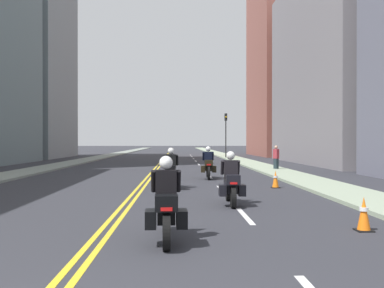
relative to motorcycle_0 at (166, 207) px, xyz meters
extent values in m
plane|color=#2D2D33|center=(-1.31, 42.69, -0.65)|extent=(264.00, 264.00, 0.00)
cube|color=gray|center=(-8.90, 42.69, -0.59)|extent=(2.25, 144.00, 0.12)
cube|color=#95A489|center=(6.29, 42.69, -0.59)|extent=(2.25, 144.00, 0.12)
cube|color=yellow|center=(-1.43, 42.69, -0.64)|extent=(0.12, 132.00, 0.01)
cube|color=yellow|center=(-1.19, 42.69, -0.64)|extent=(0.12, 132.00, 0.01)
cube|color=silver|center=(1.93, 2.69, -0.64)|extent=(0.14, 2.40, 0.01)
cube|color=silver|center=(1.93, 8.69, -0.64)|extent=(0.14, 2.40, 0.01)
cube|color=silver|center=(1.93, 14.69, -0.64)|extent=(0.14, 2.40, 0.01)
cube|color=silver|center=(1.93, 20.69, -0.64)|extent=(0.14, 2.40, 0.01)
cube|color=silver|center=(1.93, 26.69, -0.64)|extent=(0.14, 2.40, 0.01)
cube|color=silver|center=(1.93, 32.69, -0.64)|extent=(0.14, 2.40, 0.01)
cube|color=silver|center=(1.93, 38.69, -0.64)|extent=(0.14, 2.40, 0.01)
cube|color=silver|center=(1.93, 44.69, -0.64)|extent=(0.14, 2.40, 0.01)
cube|color=silver|center=(1.93, 50.69, -0.64)|extent=(0.14, 2.40, 0.01)
cube|color=gray|center=(15.47, 28.16, 7.82)|extent=(9.79, 19.93, 16.94)
cube|color=gray|center=(-16.75, 42.30, 10.05)|extent=(7.13, 12.83, 21.39)
cube|color=#2D3847|center=(-20.33, 42.30, 4.70)|extent=(0.04, 10.78, 0.90)
cube|color=#2D3847|center=(-20.33, 42.30, 10.58)|extent=(0.04, 10.78, 0.90)
cube|color=#2D3847|center=(-20.33, 42.30, 16.47)|extent=(0.04, 10.78, 0.90)
cube|color=brown|center=(15.46, 48.31, 14.89)|extent=(9.76, 14.85, 31.07)
cube|color=#2D3847|center=(20.36, 48.31, 7.12)|extent=(0.04, 12.47, 0.90)
cube|color=#2D3847|center=(20.36, 48.31, 15.67)|extent=(0.04, 12.47, 0.90)
cylinder|color=black|center=(-0.04, 0.91, -0.33)|extent=(0.16, 0.64, 0.63)
cylinder|color=black|center=(0.03, -0.67, -0.33)|extent=(0.16, 0.64, 0.63)
cube|color=silver|center=(-0.04, 0.91, 0.00)|extent=(0.15, 0.33, 0.04)
cube|color=black|center=(0.00, 0.12, -0.05)|extent=(0.37, 1.21, 0.40)
cube|color=black|center=(0.02, -0.59, 0.17)|extent=(0.41, 0.38, 0.28)
cube|color=red|center=(0.03, -0.78, 0.09)|extent=(0.20, 0.04, 0.06)
cube|color=black|center=(-0.27, -0.36, -0.15)|extent=(0.22, 0.45, 0.32)
cube|color=black|center=(0.29, -0.34, -0.15)|extent=(0.22, 0.45, 0.32)
cube|color=#B2C1CC|center=(-0.02, 0.63, 0.33)|extent=(0.36, 0.14, 0.36)
cube|color=black|center=(0.00, 0.07, 0.43)|extent=(0.41, 0.28, 0.56)
cylinder|color=black|center=(-0.25, 0.21, 0.48)|extent=(0.11, 0.28, 0.45)
cylinder|color=black|center=(0.23, 0.23, 0.48)|extent=(0.11, 0.28, 0.45)
sphere|color=white|center=(0.00, 0.10, 0.84)|extent=(0.26, 0.26, 0.26)
cylinder|color=black|center=(1.82, 5.39, -0.34)|extent=(0.15, 0.61, 0.60)
cylinder|color=black|center=(1.79, 3.89, -0.34)|extent=(0.15, 0.61, 0.60)
cube|color=silver|center=(1.82, 5.39, -0.02)|extent=(0.15, 0.32, 0.04)
cube|color=black|center=(1.81, 4.64, -0.06)|extent=(0.35, 1.14, 0.40)
cube|color=black|center=(1.79, 3.97, 0.16)|extent=(0.41, 0.37, 0.28)
cube|color=red|center=(1.79, 3.78, 0.08)|extent=(0.20, 0.03, 0.06)
cube|color=black|center=(1.52, 4.20, -0.16)|extent=(0.21, 0.44, 0.32)
cube|color=black|center=(2.08, 4.19, -0.16)|extent=(0.21, 0.44, 0.32)
cube|color=#B2C1CC|center=(1.82, 5.12, 0.32)|extent=(0.36, 0.13, 0.36)
cube|color=black|center=(1.81, 4.59, 0.41)|extent=(0.41, 0.27, 0.55)
cylinder|color=black|center=(1.57, 4.75, 0.46)|extent=(0.11, 0.28, 0.45)
cylinder|color=black|center=(2.05, 4.73, 0.46)|extent=(0.11, 0.28, 0.45)
sphere|color=white|center=(1.81, 4.62, 0.83)|extent=(0.26, 0.26, 0.26)
cylinder|color=black|center=(-0.04, 9.76, -0.32)|extent=(0.15, 0.66, 0.66)
cylinder|color=black|center=(-0.09, 8.21, -0.32)|extent=(0.15, 0.66, 0.66)
cube|color=silver|center=(-0.04, 9.76, 0.03)|extent=(0.15, 0.32, 0.04)
cube|color=black|center=(-0.06, 8.99, -0.04)|extent=(0.36, 1.18, 0.40)
cube|color=black|center=(-0.08, 8.29, 0.18)|extent=(0.41, 0.37, 0.28)
cube|color=red|center=(-0.09, 8.10, 0.10)|extent=(0.20, 0.04, 0.06)
cube|color=black|center=(-0.36, 8.53, -0.14)|extent=(0.21, 0.45, 0.32)
cube|color=black|center=(0.20, 8.51, -0.14)|extent=(0.21, 0.45, 0.32)
cube|color=#B2C1CC|center=(-0.04, 9.48, 0.34)|extent=(0.36, 0.13, 0.36)
cube|color=black|center=(-0.06, 8.94, 0.45)|extent=(0.41, 0.27, 0.57)
cylinder|color=black|center=(-0.30, 9.09, 0.50)|extent=(0.11, 0.28, 0.45)
cylinder|color=black|center=(0.18, 9.08, 0.50)|extent=(0.11, 0.28, 0.45)
sphere|color=white|center=(-0.06, 8.97, 0.87)|extent=(0.26, 0.26, 0.26)
cylinder|color=black|center=(1.78, 14.23, -0.31)|extent=(0.13, 0.68, 0.68)
cylinder|color=black|center=(1.73, 12.66, -0.31)|extent=(0.13, 0.68, 0.68)
cube|color=silver|center=(1.78, 14.23, 0.05)|extent=(0.15, 0.32, 0.04)
cube|color=black|center=(1.76, 13.45, -0.03)|extent=(0.36, 1.20, 0.40)
cube|color=black|center=(1.74, 12.74, 0.19)|extent=(0.41, 0.37, 0.28)
cube|color=red|center=(1.73, 12.55, 0.11)|extent=(0.20, 0.04, 0.06)
cube|color=black|center=(1.46, 12.99, -0.13)|extent=(0.21, 0.45, 0.32)
cube|color=black|center=(2.02, 12.97, -0.13)|extent=(0.21, 0.45, 0.32)
cube|color=#B2C1CC|center=(1.77, 13.95, 0.35)|extent=(0.36, 0.13, 0.36)
cube|color=black|center=(1.76, 13.40, 0.45)|extent=(0.41, 0.27, 0.56)
cylinder|color=black|center=(1.52, 13.56, 0.50)|extent=(0.11, 0.28, 0.45)
cylinder|color=black|center=(2.00, 13.54, 0.50)|extent=(0.11, 0.28, 0.45)
sphere|color=white|center=(1.76, 13.43, 0.87)|extent=(0.26, 0.26, 0.26)
cube|color=black|center=(4.16, 0.80, -0.63)|extent=(0.34, 0.34, 0.03)
cone|color=orange|center=(4.16, 0.80, -0.27)|extent=(0.27, 0.27, 0.70)
cylinder|color=white|center=(4.16, 0.80, -0.18)|extent=(0.19, 0.19, 0.08)
cube|color=black|center=(4.20, 9.07, -0.63)|extent=(0.34, 0.34, 0.03)
cone|color=orange|center=(4.20, 9.07, -0.28)|extent=(0.27, 0.27, 0.68)
cylinder|color=white|center=(4.20, 9.07, -0.19)|extent=(0.18, 0.18, 0.08)
cylinder|color=black|center=(5.56, 39.04, 1.50)|extent=(0.12, 0.12, 4.29)
cube|color=black|center=(5.56, 39.04, 3.99)|extent=(0.28, 0.28, 0.80)
sphere|color=yellow|center=(5.56, 38.89, 3.99)|extent=(0.18, 0.18, 0.18)
cube|color=#212E34|center=(6.61, 19.25, -0.25)|extent=(0.32, 0.34, 0.79)
cube|color=#9D303A|center=(6.61, 19.25, 0.45)|extent=(0.38, 0.42, 0.62)
sphere|color=tan|center=(6.61, 19.25, 0.88)|extent=(0.22, 0.22, 0.22)
camera|label=1|loc=(0.23, -7.97, 1.25)|focal=39.39mm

